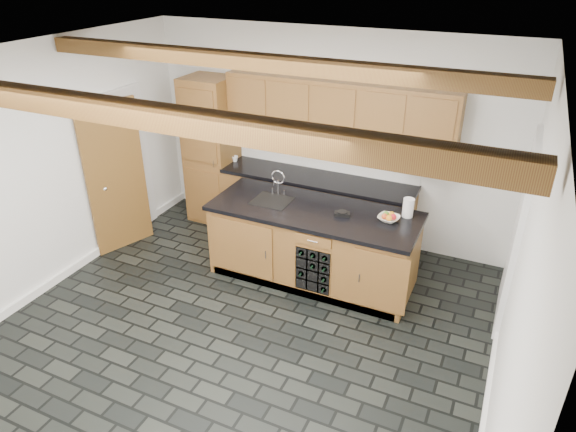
% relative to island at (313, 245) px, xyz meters
% --- Properties ---
extents(ground, '(5.00, 5.00, 0.00)m').
position_rel_island_xyz_m(ground, '(-0.31, -1.28, -0.47)').
color(ground, black).
rests_on(ground, ground).
extents(room_shell, '(5.01, 5.00, 5.00)m').
position_rel_island_xyz_m(room_shell, '(-0.39, -0.75, 1.06)').
color(room_shell, white).
rests_on(room_shell, ground).
extents(back_cabinetry, '(3.65, 0.62, 2.20)m').
position_rel_island_xyz_m(back_cabinetry, '(-0.68, 0.95, 0.51)').
color(back_cabinetry, brown).
rests_on(back_cabinetry, ground).
extents(island, '(2.48, 0.96, 0.93)m').
position_rel_island_xyz_m(island, '(0.00, 0.00, 0.00)').
color(island, brown).
rests_on(island, ground).
extents(faucet, '(0.45, 0.40, 0.34)m').
position_rel_island_xyz_m(faucet, '(-0.56, 0.05, 0.50)').
color(faucet, black).
rests_on(faucet, island).
extents(kitchen_scale, '(0.20, 0.15, 0.05)m').
position_rel_island_xyz_m(kitchen_scale, '(0.34, 0.01, 0.49)').
color(kitchen_scale, black).
rests_on(kitchen_scale, island).
extents(fruit_bowl, '(0.26, 0.26, 0.06)m').
position_rel_island_xyz_m(fruit_bowl, '(0.85, 0.11, 0.49)').
color(fruit_bowl, white).
rests_on(fruit_bowl, island).
extents(fruit_cluster, '(0.16, 0.17, 0.07)m').
position_rel_island_xyz_m(fruit_cluster, '(0.85, 0.11, 0.52)').
color(fruit_cluster, red).
rests_on(fruit_cluster, fruit_bowl).
extents(paper_towel, '(0.12, 0.12, 0.22)m').
position_rel_island_xyz_m(paper_towel, '(1.01, 0.30, 0.58)').
color(paper_towel, white).
rests_on(paper_towel, island).
extents(mug, '(0.11, 0.11, 0.08)m').
position_rel_island_xyz_m(mug, '(-1.61, 0.96, 0.51)').
color(mug, white).
rests_on(mug, back_cabinetry).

